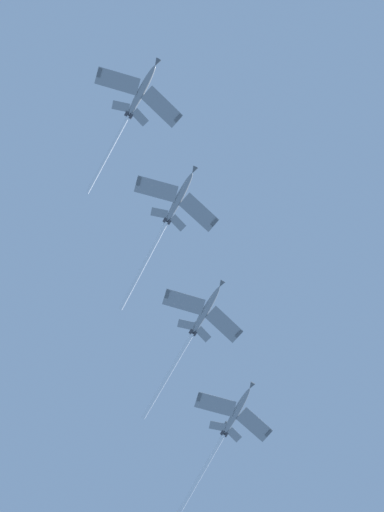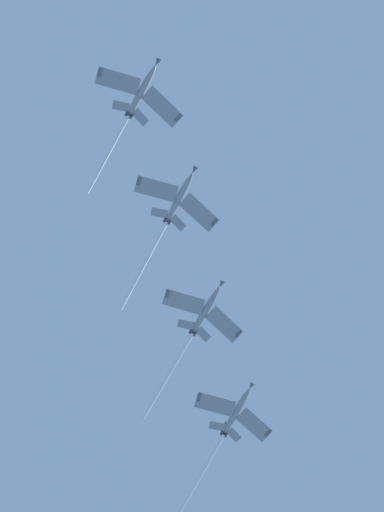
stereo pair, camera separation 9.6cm
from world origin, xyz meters
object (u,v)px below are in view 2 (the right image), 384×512
object	(u,v)px
jet_lead	(135,103)
jet_fourth	(224,433)
jet_second	(169,216)
jet_third	(194,330)

from	to	relation	value
jet_lead	jet_fourth	bearing A→B (deg)	-15.13
jet_lead	jet_second	distance (m)	24.96
jet_lead	jet_fourth	world-z (taller)	jet_lead
jet_second	jet_third	world-z (taller)	jet_second
jet_second	jet_fourth	world-z (taller)	jet_second
jet_lead	jet_third	bearing A→B (deg)	-14.47
jet_lead	jet_third	size ratio (longest dim) A/B	0.91
jet_second	jet_fourth	size ratio (longest dim) A/B	0.97
jet_lead	jet_fourth	xyz separation A→B (m)	(71.37, -19.30, -16.77)
jet_third	jet_fourth	world-z (taller)	jet_third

